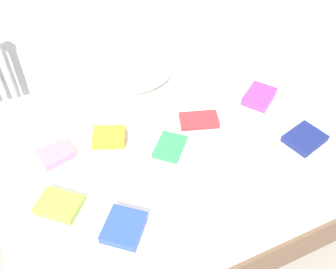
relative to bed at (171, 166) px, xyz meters
name	(u,v)px	position (x,y,z in m)	size (l,w,h in m)	color
ground_plane	(171,190)	(0.00, 0.00, -0.25)	(8.00, 8.00, 0.00)	#9E998E
bed	(171,166)	(0.00, 0.00, 0.00)	(2.00, 1.50, 0.50)	brown
pillow	(136,79)	(-0.01, 0.53, 0.31)	(0.48, 0.27, 0.11)	white
textbook_white	(235,182)	(0.16, -0.43, 0.26)	(0.24, 0.18, 0.02)	white
textbook_purple	(259,96)	(0.64, 0.08, 0.28)	(0.22, 0.16, 0.05)	purple
textbook_blue	(124,227)	(-0.45, -0.45, 0.28)	(0.19, 0.17, 0.05)	#2847B7
textbook_pink	(55,154)	(-0.64, 0.13, 0.27)	(0.17, 0.14, 0.04)	pink
textbook_red	(199,120)	(0.20, 0.05, 0.27)	(0.23, 0.13, 0.03)	red
textbook_navy	(305,139)	(0.68, -0.33, 0.27)	(0.21, 0.17, 0.04)	navy
textbook_orange	(109,137)	(-0.33, 0.13, 0.28)	(0.18, 0.14, 0.05)	orange
textbook_green	(170,147)	(-0.04, -0.07, 0.27)	(0.19, 0.15, 0.03)	green
textbook_lime	(59,205)	(-0.69, -0.20, 0.27)	(0.21, 0.15, 0.04)	#8CC638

